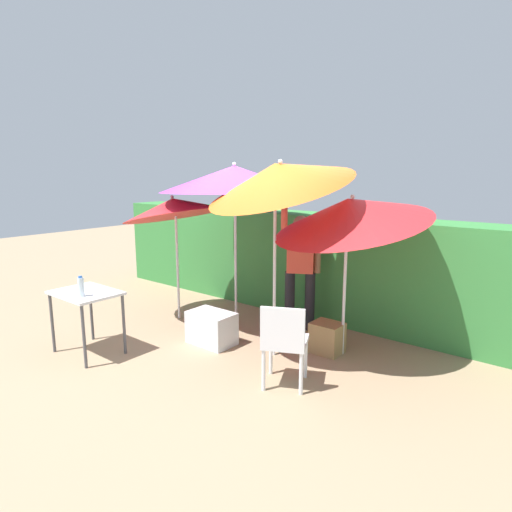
% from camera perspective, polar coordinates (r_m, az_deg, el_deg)
% --- Properties ---
extents(ground_plane, '(24.00, 24.00, 0.00)m').
position_cam_1_polar(ground_plane, '(5.79, -1.90, -11.20)').
color(ground_plane, '#9E8466').
extents(hedge_row, '(8.00, 0.70, 1.55)m').
position_cam_1_polar(hedge_row, '(6.84, 7.10, -0.97)').
color(hedge_row, '#38843D').
rests_on(hedge_row, ground_plane).
extents(umbrella_rainbow, '(2.08, 2.07, 2.31)m').
position_cam_1_polar(umbrella_rainbow, '(6.09, -2.82, 10.01)').
color(umbrella_rainbow, silver).
rests_on(umbrella_rainbow, ground_plane).
extents(umbrella_orange, '(1.52, 1.49, 1.97)m').
position_cam_1_polar(umbrella_orange, '(6.44, -10.66, 6.25)').
color(umbrella_orange, silver).
rests_on(umbrella_orange, ground_plane).
extents(umbrella_yellow, '(1.75, 1.70, 2.59)m').
position_cam_1_polar(umbrella_yellow, '(4.94, 2.85, 10.32)').
color(umbrella_yellow, silver).
rests_on(umbrella_yellow, ground_plane).
extents(umbrella_navy, '(1.86, 1.83, 2.16)m').
position_cam_1_polar(umbrella_navy, '(5.10, 12.14, 5.61)').
color(umbrella_navy, silver).
rests_on(umbrella_navy, ground_plane).
extents(person_vendor, '(0.53, 0.37, 1.88)m').
position_cam_1_polar(person_vendor, '(6.03, 5.81, -1.04)').
color(person_vendor, black).
rests_on(person_vendor, ground_plane).
extents(chair_plastic, '(0.59, 0.59, 0.89)m').
position_cam_1_polar(chair_plastic, '(4.50, 3.73, -10.89)').
color(chair_plastic, silver).
rests_on(chair_plastic, ground_plane).
extents(cooler_box, '(0.59, 0.38, 0.42)m').
position_cam_1_polar(cooler_box, '(5.71, -5.82, -9.32)').
color(cooler_box, silver).
rests_on(cooler_box, ground_plane).
extents(crate_cardboard, '(0.37, 0.31, 0.38)m').
position_cam_1_polar(crate_cardboard, '(5.49, 9.25, -10.49)').
color(crate_cardboard, '#9E7A4C').
rests_on(crate_cardboard, ground_plane).
extents(folding_table, '(0.80, 0.60, 0.77)m').
position_cam_1_polar(folding_table, '(5.64, -21.30, -5.31)').
color(folding_table, '#4C4C51').
rests_on(folding_table, ground_plane).
extents(bottle_water, '(0.07, 0.07, 0.24)m').
position_cam_1_polar(bottle_water, '(5.40, -21.88, -3.75)').
color(bottle_water, silver).
rests_on(bottle_water, folding_table).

